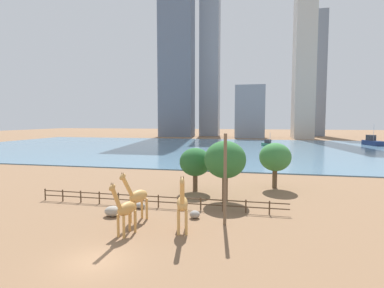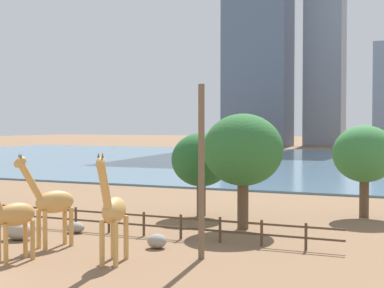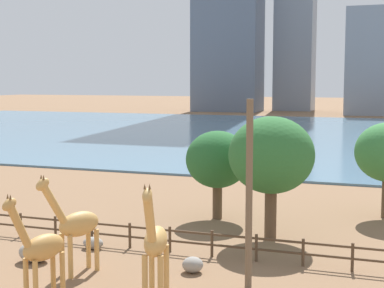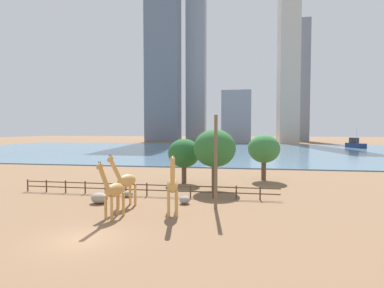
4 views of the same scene
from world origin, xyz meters
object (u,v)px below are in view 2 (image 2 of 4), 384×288
Objects in this scene: giraffe_companion at (12,215)px; giraffe_young at (52,202)px; tree_left_large at (201,160)px; tree_center_broad at (365,154)px; giraffe_tall at (113,211)px; tree_right_tall at (243,150)px; utility_pole at (201,172)px; boulder_small at (19,231)px; boulder_by_pole at (157,241)px; boulder_near_fence at (75,227)px.

giraffe_young is (-0.34, 3.17, 0.15)m from giraffe_companion.
tree_center_broad is (9.84, 3.82, 0.40)m from tree_left_large.
tree_left_large is at bearing -171.64° from giraffe_young.
giraffe_tall is 0.73× the size of tree_right_tall.
tree_left_large is (2.75, 12.10, 1.44)m from giraffe_young.
utility_pole is 15.96m from tree_center_broad.
tree_right_tall reaches higher than giraffe_companion.
boulder_small is 12.91m from tree_left_large.
tree_right_tall reaches higher than boulder_by_pole.
boulder_near_fence is 9.89m from tree_left_large.
giraffe_tall is at bearing -19.07° from boulder_small.
utility_pole is at bearing 133.29° from giraffe_companion.
tree_left_large reaches higher than giraffe_companion.
tree_right_tall is at bearing 163.11° from giraffe_young.
giraffe_tall is 0.89× the size of tree_left_large.
boulder_by_pole is at bearing -106.86° from tree_right_tall.
utility_pole reaches higher than giraffe_companion.
tree_center_broad is (4.98, 15.17, 0.17)m from utility_pole.
giraffe_young reaches higher than boulder_small.
boulder_small is at bearing -118.56° from boulder_near_fence.
tree_center_broad is at bearing 41.45° from boulder_near_fence.
utility_pole reaches higher than tree_left_large.
giraffe_tall is at bearing 125.27° from giraffe_companion.
tree_left_large reaches higher than giraffe_tall.
boulder_near_fence is at bearing -148.18° from tree_right_tall.
boulder_near_fence is at bearing -146.64° from giraffe_tall.
tree_right_tall is (6.47, 11.87, 2.43)m from giraffe_companion.
boulder_near_fence is 0.20× the size of tree_left_large.
utility_pole is (7.26, 3.92, 1.81)m from giraffe_companion.
utility_pole is (3.12, 2.38, 1.60)m from giraffe_tall.
boulder_small is at bearing -86.38° from giraffe_young.
boulder_near_fence is at bearing -140.30° from giraffe_young.
utility_pole is 10.93m from boulder_small.
boulder_small is (-10.38, 0.13, -3.42)m from utility_pole.
boulder_small is 0.23× the size of tree_right_tall.
boulder_small is at bearing -135.62° from tree_center_broad.
tree_center_broad is 9.26m from tree_right_tall.
boulder_near_fence is at bearing 61.44° from boulder_small.
giraffe_companion is 6.97m from boulder_by_pole.
tree_center_broad reaches higher than giraffe_young.
boulder_by_pole is (6.00, -1.77, 0.05)m from boulder_near_fence.
giraffe_young is 0.78× the size of tree_center_broad.
boulder_by_pole is at bearing -119.24° from tree_center_broad.
tree_right_tall is (-5.78, -7.22, 0.45)m from tree_center_broad.
giraffe_tall reaches higher than boulder_by_pole.
giraffe_tall is 4.24m from utility_pole.
giraffe_tall is 1.05× the size of giraffe_young.
tree_right_tall reaches higher than boulder_small.
utility_pole is 1.43× the size of tree_left_large.
giraffe_tall reaches higher than boulder_small.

